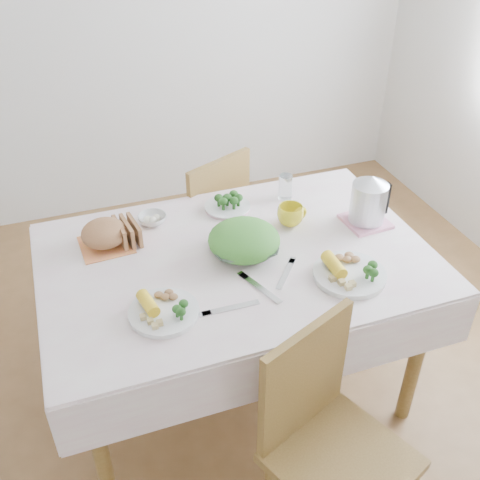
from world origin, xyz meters
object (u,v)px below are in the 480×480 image
object	(u,v)px
salad_bowl	(244,247)
yellow_mug	(290,215)
chair_far	(197,220)
dinner_plate_right	(349,275)
chair_near	(342,456)
dinner_plate_left	(164,312)
electric_kettle	(369,198)
dining_table	(237,328)

from	to	relation	value
salad_bowl	yellow_mug	world-z (taller)	yellow_mug
chair_far	dinner_plate_right	size ratio (longest dim) A/B	3.23
chair_far	salad_bowl	xyz separation A→B (m)	(-0.01, -0.73, 0.33)
chair_near	dinner_plate_left	distance (m)	0.75
salad_bowl	electric_kettle	size ratio (longest dim) A/B	1.26
salad_bowl	dinner_plate_right	world-z (taller)	salad_bowl
yellow_mug	electric_kettle	xyz separation A→B (m)	(0.30, -0.10, 0.08)
dinner_plate_left	yellow_mug	world-z (taller)	yellow_mug
salad_bowl	dinner_plate_left	size ratio (longest dim) A/B	1.08
chair_far	yellow_mug	world-z (taller)	chair_far
chair_far	salad_bowl	world-z (taller)	chair_far
dining_table	yellow_mug	distance (m)	0.53
salad_bowl	yellow_mug	distance (m)	0.29
dining_table	chair_near	bearing A→B (deg)	-82.67
chair_near	salad_bowl	xyz separation A→B (m)	(-0.07, 0.76, 0.33)
chair_near	yellow_mug	world-z (taller)	chair_near
yellow_mug	dinner_plate_left	bearing A→B (deg)	-149.58
salad_bowl	dining_table	bearing A→B (deg)	-169.18
dinner_plate_right	yellow_mug	distance (m)	0.41
dining_table	electric_kettle	size ratio (longest dim) A/B	6.72
dinner_plate_right	chair_far	bearing A→B (deg)	107.31
dining_table	salad_bowl	world-z (taller)	salad_bowl
dinner_plate_left	salad_bowl	bearing A→B (deg)	32.32
dinner_plate_right	electric_kettle	distance (m)	0.40
chair_near	yellow_mug	bearing A→B (deg)	55.14
dining_table	yellow_mug	size ratio (longest dim) A/B	12.61
dining_table	chair_near	size ratio (longest dim) A/B	1.56
yellow_mug	electric_kettle	bearing A→B (deg)	-17.92
salad_bowl	dinner_plate_left	distance (m)	0.45
chair_near	electric_kettle	world-z (taller)	electric_kettle
chair_far	dinner_plate_right	distance (m)	1.09
chair_far	dinner_plate_right	xyz separation A→B (m)	(0.31, -1.00, 0.31)
dinner_plate_left	electric_kettle	world-z (taller)	electric_kettle
dinner_plate_right	yellow_mug	world-z (taller)	yellow_mug
electric_kettle	chair_near	bearing A→B (deg)	-121.99
chair_far	yellow_mug	distance (m)	0.73
dinner_plate_right	electric_kettle	bearing A→B (deg)	51.36
dining_table	dinner_plate_right	xyz separation A→B (m)	(0.35, -0.26, 0.40)
electric_kettle	salad_bowl	bearing A→B (deg)	-176.58
dining_table	chair_near	distance (m)	0.76
dining_table	dinner_plate_right	distance (m)	0.59
chair_near	chair_far	size ratio (longest dim) A/B	1.02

